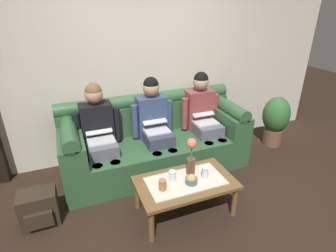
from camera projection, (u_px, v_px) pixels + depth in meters
ground_plane at (193, 224)px, 2.76m from camera, size 14.00×14.00×0.00m
back_wall_patterned at (140, 52)px, 3.57m from camera, size 6.00×0.12×2.90m
couch at (155, 141)px, 3.59m from camera, size 2.35×0.88×0.96m
person_left at (99, 131)px, 3.23m from camera, size 0.56×0.67×1.22m
person_middle at (154, 122)px, 3.46m from camera, size 0.56×0.67×1.22m
person_right at (203, 114)px, 3.70m from camera, size 0.56×0.67×1.22m
coffee_table at (185, 185)px, 2.78m from camera, size 1.01×0.58×0.40m
flower_vase at (191, 156)px, 2.79m from camera, size 0.11×0.11×0.41m
snack_bowl at (191, 180)px, 2.70m from camera, size 0.12×0.12×0.10m
cup_near_left at (205, 172)px, 2.78m from camera, size 0.07×0.07×0.12m
cup_near_right at (163, 185)px, 2.60m from camera, size 0.07×0.07×0.11m
cup_far_center at (173, 176)px, 2.74m from camera, size 0.07×0.07×0.11m
backpack_left at (39, 208)px, 2.70m from camera, size 0.36×0.29×0.37m
potted_plant at (276, 119)px, 4.11m from camera, size 0.40×0.40×0.78m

